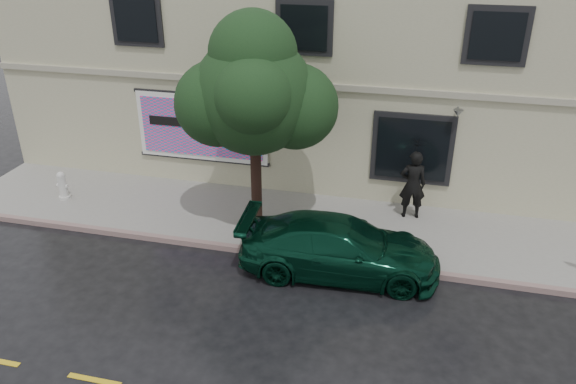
% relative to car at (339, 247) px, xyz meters
% --- Properties ---
extents(ground, '(90.00, 90.00, 0.00)m').
position_rel_car_xyz_m(ground, '(-1.74, -1.20, -0.71)').
color(ground, black).
rests_on(ground, ground).
extents(sidewalk, '(20.00, 3.50, 0.15)m').
position_rel_car_xyz_m(sidewalk, '(-1.74, 2.05, -0.63)').
color(sidewalk, gray).
rests_on(sidewalk, ground).
extents(curb, '(20.00, 0.18, 0.16)m').
position_rel_car_xyz_m(curb, '(-1.74, 0.30, -0.63)').
color(curb, slate).
rests_on(curb, ground).
extents(building, '(20.00, 8.12, 7.00)m').
position_rel_car_xyz_m(building, '(-1.74, 7.80, 2.79)').
color(building, '#BBB597').
rests_on(building, ground).
extents(billboard, '(4.30, 0.16, 2.20)m').
position_rel_car_xyz_m(billboard, '(-4.94, 3.72, 1.35)').
color(billboard, white).
rests_on(billboard, ground).
extents(car, '(4.96, 2.41, 1.41)m').
position_rel_car_xyz_m(car, '(0.00, 0.00, 0.00)').
color(car, '#072E1F').
rests_on(car, ground).
extents(pedestrian, '(0.80, 0.59, 2.01)m').
position_rel_car_xyz_m(pedestrian, '(1.58, 3.05, 0.45)').
color(pedestrian, black).
rests_on(pedestrian, sidewalk).
extents(umbrella, '(1.03, 1.03, 0.68)m').
position_rel_car_xyz_m(umbrella, '(1.58, 3.05, 1.80)').
color(umbrella, black).
rests_on(umbrella, pedestrian).
extents(street_tree, '(3.03, 3.03, 5.29)m').
position_rel_car_xyz_m(street_tree, '(-2.51, 1.45, 3.20)').
color(street_tree, '#301C15').
rests_on(street_tree, sidewalk).
extents(fire_hydrant, '(0.36, 0.34, 0.89)m').
position_rel_car_xyz_m(fire_hydrant, '(-8.74, 1.70, -0.12)').
color(fire_hydrant, silver).
rests_on(fire_hydrant, sidewalk).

